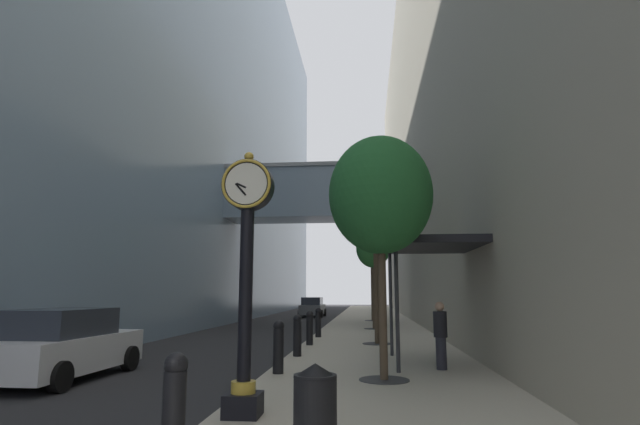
# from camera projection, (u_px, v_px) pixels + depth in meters

# --- Properties ---
(ground_plane) EXTENTS (110.00, 110.00, 0.00)m
(ground_plane) POSITION_uv_depth(u_px,v_px,m) (326.00, 327.00, 28.94)
(ground_plane) COLOR #262628
(ground_plane) RESTS_ON ground
(sidewalk_right) EXTENTS (5.51, 80.00, 0.14)m
(sidewalk_right) POSITION_uv_depth(u_px,v_px,m) (372.00, 323.00, 31.64)
(sidewalk_right) COLOR #BCB29E
(sidewalk_right) RESTS_ON ground
(building_block_left) EXTENTS (21.35, 80.00, 35.58)m
(building_block_left) POSITION_uv_depth(u_px,v_px,m) (179.00, 75.00, 35.78)
(building_block_left) COLOR #758EA8
(building_block_left) RESTS_ON ground
(building_block_right) EXTENTS (9.00, 80.00, 28.46)m
(building_block_right) POSITION_uv_depth(u_px,v_px,m) (476.00, 110.00, 33.25)
(building_block_right) COLOR #A89E89
(building_block_right) RESTS_ON ground
(street_clock) EXTENTS (0.84, 0.55, 4.22)m
(street_clock) POSITION_uv_depth(u_px,v_px,m) (246.00, 266.00, 7.91)
(street_clock) COLOR black
(street_clock) RESTS_ON sidewalk_right
(bollard_nearest) EXTENTS (0.27, 0.27, 1.24)m
(bollard_nearest) POSITION_uv_depth(u_px,v_px,m) (174.00, 407.00, 5.38)
(bollard_nearest) COLOR black
(bollard_nearest) RESTS_ON sidewalk_right
(bollard_third) EXTENTS (0.27, 0.27, 1.24)m
(bollard_third) POSITION_uv_depth(u_px,v_px,m) (278.00, 345.00, 11.69)
(bollard_third) COLOR black
(bollard_third) RESTS_ON sidewalk_right
(bollard_fourth) EXTENTS (0.27, 0.27, 1.24)m
(bollard_fourth) POSITION_uv_depth(u_px,v_px,m) (297.00, 334.00, 14.84)
(bollard_fourth) COLOR black
(bollard_fourth) RESTS_ON sidewalk_right
(bollard_fifth) EXTENTS (0.27, 0.27, 1.24)m
(bollard_fifth) POSITION_uv_depth(u_px,v_px,m) (310.00, 327.00, 17.99)
(bollard_fifth) COLOR black
(bollard_fifth) RESTS_ON sidewalk_right
(bollard_sixth) EXTENTS (0.27, 0.27, 1.24)m
(bollard_sixth) POSITION_uv_depth(u_px,v_px,m) (318.00, 322.00, 21.14)
(bollard_sixth) COLOR black
(bollard_sixth) RESTS_ON sidewalk_right
(street_tree_near) EXTENTS (2.39, 2.39, 5.51)m
(street_tree_near) POSITION_uv_depth(u_px,v_px,m) (380.00, 196.00, 11.35)
(street_tree_near) COLOR #333335
(street_tree_near) RESTS_ON sidewalk_right
(street_tree_mid_near) EXTENTS (2.31, 2.31, 6.30)m
(street_tree_mid_near) POSITION_uv_depth(u_px,v_px,m) (375.00, 213.00, 19.06)
(street_tree_mid_near) COLOR #333335
(street_tree_mid_near) RESTS_ON sidewalk_right
(street_tree_mid_far) EXTENTS (1.83, 1.83, 5.32)m
(street_tree_mid_far) POSITION_uv_depth(u_px,v_px,m) (373.00, 249.00, 26.52)
(street_tree_mid_far) COLOR #333335
(street_tree_mid_far) RESTS_ON sidewalk_right
(street_tree_far) EXTENTS (2.13, 2.13, 6.56)m
(street_tree_far) POSITION_uv_depth(u_px,v_px,m) (372.00, 243.00, 34.27)
(street_tree_far) COLOR #333335
(street_tree_far) RESTS_ON sidewalk_right
(trash_bin) EXTENTS (0.53, 0.53, 1.05)m
(trash_bin) POSITION_uv_depth(u_px,v_px,m) (315.00, 408.00, 5.82)
(trash_bin) COLOR black
(trash_bin) RESTS_ON sidewalk_right
(pedestrian_walking) EXTENTS (0.47, 0.47, 1.66)m
(pedestrian_walking) POSITION_uv_depth(u_px,v_px,m) (441.00, 333.00, 12.30)
(pedestrian_walking) COLOR #23232D
(pedestrian_walking) RESTS_ON sidewalk_right
(storefront_awning) EXTENTS (2.40, 3.60, 3.30)m
(storefront_awning) POSITION_uv_depth(u_px,v_px,m) (431.00, 247.00, 13.69)
(storefront_awning) COLOR black
(storefront_awning) RESTS_ON sidewalk_right
(car_grey_near) EXTENTS (2.06, 4.18, 1.64)m
(car_grey_near) POSITION_uv_depth(u_px,v_px,m) (312.00, 307.00, 41.50)
(car_grey_near) COLOR slate
(car_grey_near) RESTS_ON ground
(car_white_mid) EXTENTS (2.09, 4.29, 1.65)m
(car_white_mid) POSITION_uv_depth(u_px,v_px,m) (64.00, 345.00, 11.60)
(car_white_mid) COLOR silver
(car_white_mid) RESTS_ON ground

